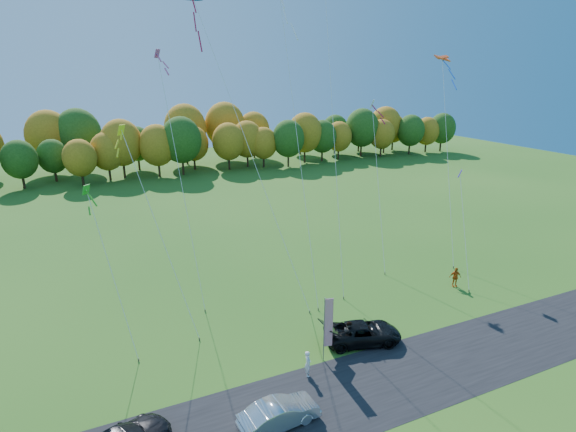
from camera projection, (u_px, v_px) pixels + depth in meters
name	position (u px, v px, depth m)	size (l,w,h in m)	color
ground	(328.00, 350.00, 27.96)	(160.00, 160.00, 0.00)	#235817
asphalt_strip	(363.00, 389.00, 24.49)	(90.00, 6.00, 0.01)	black
tree_line	(169.00, 174.00, 75.69)	(116.00, 12.00, 10.00)	#1E4711
black_suv	(363.00, 333.00, 28.55)	(2.25, 4.89, 1.36)	black
silver_sedan	(279.00, 414.00, 21.80)	(1.41, 4.05, 1.34)	silver
person_tailgate_a	(308.00, 363.00, 25.38)	(0.57, 0.37, 1.55)	white
person_tailgate_b	(349.00, 333.00, 28.26)	(0.80, 0.62, 1.64)	gray
person_east	(455.00, 277.00, 35.96)	(0.96, 0.40, 1.64)	#BB5411
feather_flag	(328.00, 322.00, 26.22)	(0.55, 0.16, 4.19)	#999999
kite_delta_blue	(249.00, 148.00, 32.29)	(6.26, 11.35, 23.49)	#4C3F33
kite_parafoil_orange	(330.00, 78.00, 35.29)	(5.47, 12.90, 32.49)	#4C3F33
kite_delta_red	(297.00, 134.00, 33.49)	(2.84, 10.65, 23.93)	#4C3F33
kite_parafoil_rainbow	(448.00, 157.00, 41.21)	(5.85, 9.05, 18.42)	#4C3F33
kite_diamond_yellow	(160.00, 234.00, 28.60)	(3.55, 5.84, 13.68)	#4C3F33
kite_diamond_green	(112.00, 273.00, 26.68)	(2.13, 4.51, 10.46)	#4C3F33
kite_diamond_white	(378.00, 185.00, 39.75)	(3.22, 7.66, 14.44)	#4C3F33
kite_diamond_pink	(181.00, 181.00, 32.07)	(1.46, 6.61, 18.36)	#4C3F33
kite_diamond_blue_low	(464.00, 230.00, 36.66)	(3.24, 5.55, 8.93)	#4C3F33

